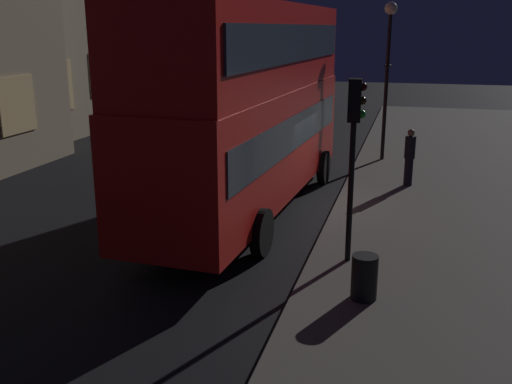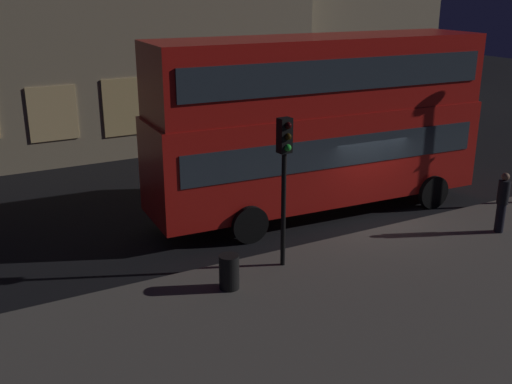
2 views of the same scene
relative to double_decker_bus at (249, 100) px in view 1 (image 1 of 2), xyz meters
name	(u,v)px [view 1 (image 1 of 2)]	position (x,y,z in m)	size (l,w,h in m)	color
ground_plane	(302,204)	(1.06, -1.30, -3.09)	(80.00, 80.00, 0.00)	black
sidewalk_slab	(479,216)	(1.06, -6.08, -3.03)	(44.00, 7.67, 0.12)	#5B564F
double_decker_bus	(249,100)	(0.00, 0.00, 0.00)	(10.91, 3.29, 5.50)	red
traffic_light_near_kerb	(354,133)	(-3.06, -3.08, -0.21)	(0.34, 0.37, 3.82)	black
street_lamp	(388,52)	(7.25, -3.17, 0.96)	(0.45, 0.45, 5.67)	black
pedestrian	(409,156)	(3.58, -4.18, -2.04)	(0.33, 0.33, 1.79)	black
litter_bin	(364,277)	(-4.83, -3.56, -2.55)	(0.48, 0.48, 0.84)	black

